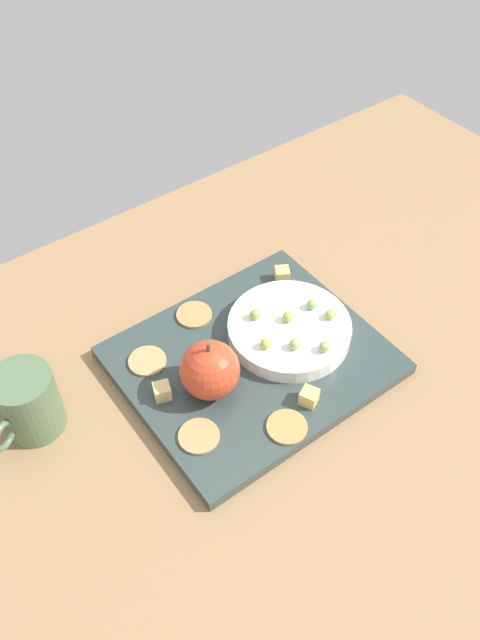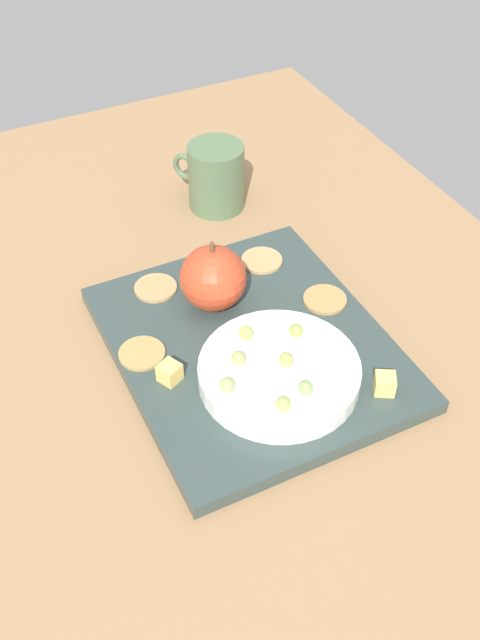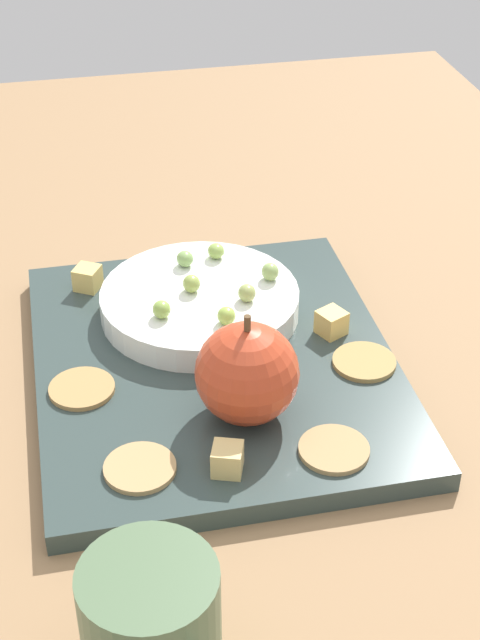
{
  "view_description": "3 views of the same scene",
  "coord_description": "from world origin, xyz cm",
  "px_view_note": "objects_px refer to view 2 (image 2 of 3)",
  "views": [
    {
      "loc": [
        -38.02,
        -39.38,
        72.82
      ],
      "look_at": [
        -4.04,
        6.59,
        9.64
      ],
      "focal_mm": 36.33,
      "sensor_mm": 36.0,
      "label": 1
    },
    {
      "loc": [
        47.11,
        -23.05,
        63.43
      ],
      "look_at": [
        -3.32,
        1.81,
        9.95
      ],
      "focal_mm": 41.74,
      "sensor_mm": 36.0,
      "label": 2
    },
    {
      "loc": [
        -65.67,
        14.54,
        51.88
      ],
      "look_at": [
        -5.62,
        1.78,
        9.46
      ],
      "focal_mm": 54.28,
      "sensor_mm": 36.0,
      "label": 3
    }
  ],
  "objects_px": {
    "cheese_cube_2": "(170,373)",
    "grape_1": "(283,404)",
    "grape_0": "(305,388)",
    "grape_6": "(241,355)",
    "platter": "(251,347)",
    "apple_whole": "(213,278)",
    "cracker_2": "(325,299)",
    "cup": "(216,177)",
    "cracker_1": "(156,288)",
    "grape_3": "(296,331)",
    "grape_4": "(227,385)",
    "cheese_cube_0": "(385,384)",
    "cracker_0": "(262,260)",
    "serving_dish": "(279,373)",
    "cracker_3": "(142,353)",
    "grape_2": "(286,360)",
    "cheese_cube_1": "(214,263)",
    "grape_5": "(246,333)"
  },
  "relations": [
    {
      "from": "cracker_0",
      "to": "cracker_1",
      "type": "bearing_deg",
      "value": -94.08
    },
    {
      "from": "grape_0",
      "to": "grape_1",
      "type": "distance_m",
      "value": 0.03
    },
    {
      "from": "cheese_cube_2",
      "to": "cup",
      "type": "relative_size",
      "value": 0.21
    },
    {
      "from": "cracker_3",
      "to": "cracker_0",
      "type": "bearing_deg",
      "value": 113.89
    },
    {
      "from": "grape_0",
      "to": "grape_5",
      "type": "distance_m",
      "value": 0.1
    },
    {
      "from": "cracker_1",
      "to": "cracker_2",
      "type": "distance_m",
      "value": 0.2
    },
    {
      "from": "cracker_3",
      "to": "grape_1",
      "type": "distance_m",
      "value": 0.18
    },
    {
      "from": "cracker_0",
      "to": "cracker_2",
      "type": "bearing_deg",
      "value": 18.69
    },
    {
      "from": "cheese_cube_2",
      "to": "grape_0",
      "type": "distance_m",
      "value": 0.14
    },
    {
      "from": "grape_3",
      "to": "grape_4",
      "type": "xyz_separation_m",
      "value": [
        0.04,
        -0.1,
        0.0
      ]
    },
    {
      "from": "cheese_cube_1",
      "to": "grape_1",
      "type": "relative_size",
      "value": 1.27
    },
    {
      "from": "serving_dish",
      "to": "grape_0",
      "type": "xyz_separation_m",
      "value": [
        0.04,
        0.01,
        0.02
      ]
    },
    {
      "from": "cheese_cube_2",
      "to": "grape_1",
      "type": "xyz_separation_m",
      "value": [
        0.1,
        0.08,
        0.02
      ]
    },
    {
      "from": "cheese_cube_0",
      "to": "grape_3",
      "type": "bearing_deg",
      "value": -149.48
    },
    {
      "from": "serving_dish",
      "to": "cracker_3",
      "type": "height_order",
      "value": "serving_dish"
    },
    {
      "from": "grape_4",
      "to": "cheese_cube_1",
      "type": "bearing_deg",
      "value": 158.81
    },
    {
      "from": "cracker_0",
      "to": "grape_5",
      "type": "height_order",
      "value": "grape_5"
    },
    {
      "from": "grape_6",
      "to": "platter",
      "type": "bearing_deg",
      "value": 141.62
    },
    {
      "from": "cracker_0",
      "to": "cracker_3",
      "type": "distance_m",
      "value": 0.21
    },
    {
      "from": "apple_whole",
      "to": "cracker_3",
      "type": "bearing_deg",
      "value": -68.66
    },
    {
      "from": "platter",
      "to": "cup",
      "type": "bearing_deg",
      "value": 162.73
    },
    {
      "from": "grape_3",
      "to": "cracker_0",
      "type": "bearing_deg",
      "value": 165.83
    },
    {
      "from": "cracker_0",
      "to": "cracker_1",
      "type": "distance_m",
      "value": 0.14
    },
    {
      "from": "cheese_cube_0",
      "to": "cracker_2",
      "type": "xyz_separation_m",
      "value": [
        -0.15,
        0.02,
        -0.01
      ]
    },
    {
      "from": "cracker_1",
      "to": "grape_2",
      "type": "height_order",
      "value": "grape_2"
    },
    {
      "from": "cracker_1",
      "to": "serving_dish",
      "type": "bearing_deg",
      "value": 18.03
    },
    {
      "from": "apple_whole",
      "to": "grape_5",
      "type": "xyz_separation_m",
      "value": [
        0.09,
        -0.0,
        -0.01
      ]
    },
    {
      "from": "cracker_2",
      "to": "grape_0",
      "type": "relative_size",
      "value": 3.11
    },
    {
      "from": "cracker_1",
      "to": "grape_6",
      "type": "relative_size",
      "value": 3.11
    },
    {
      "from": "grape_1",
      "to": "platter",
      "type": "bearing_deg",
      "value": 168.33
    },
    {
      "from": "grape_0",
      "to": "grape_6",
      "type": "bearing_deg",
      "value": -151.7
    },
    {
      "from": "cracker_1",
      "to": "cup",
      "type": "bearing_deg",
      "value": 135.15
    },
    {
      "from": "cheese_cube_1",
      "to": "cracker_0",
      "type": "bearing_deg",
      "value": 77.79
    },
    {
      "from": "serving_dish",
      "to": "cheese_cube_0",
      "type": "xyz_separation_m",
      "value": [
        0.06,
        0.09,
        -0.0
      ]
    },
    {
      "from": "cheese_cube_2",
      "to": "grape_5",
      "type": "distance_m",
      "value": 0.09
    },
    {
      "from": "cracker_0",
      "to": "grape_4",
      "type": "xyz_separation_m",
      "value": [
        0.19,
        -0.14,
        0.03
      ]
    },
    {
      "from": "cheese_cube_1",
      "to": "grape_5",
      "type": "relative_size",
      "value": 1.27
    },
    {
      "from": "platter",
      "to": "grape_4",
      "type": "bearing_deg",
      "value": -41.51
    },
    {
      "from": "serving_dish",
      "to": "grape_3",
      "type": "relative_size",
      "value": 10.35
    },
    {
      "from": "cracker_3",
      "to": "grape_1",
      "type": "height_order",
      "value": "grape_1"
    },
    {
      "from": "cracker_3",
      "to": "grape_1",
      "type": "bearing_deg",
      "value": 31.33
    },
    {
      "from": "apple_whole",
      "to": "cracker_2",
      "type": "relative_size",
      "value": 1.5
    },
    {
      "from": "grape_1",
      "to": "cup",
      "type": "bearing_deg",
      "value": 164.35
    },
    {
      "from": "grape_3",
      "to": "grape_5",
      "type": "height_order",
      "value": "same"
    },
    {
      "from": "platter",
      "to": "apple_whole",
      "type": "height_order",
      "value": "apple_whole"
    },
    {
      "from": "cheese_cube_1",
      "to": "cracker_1",
      "type": "height_order",
      "value": "cheese_cube_1"
    },
    {
      "from": "cheese_cube_2",
      "to": "grape_1",
      "type": "relative_size",
      "value": 1.27
    },
    {
      "from": "cracker_2",
      "to": "grape_4",
      "type": "bearing_deg",
      "value": -61.65
    },
    {
      "from": "apple_whole",
      "to": "cheese_cube_1",
      "type": "distance_m",
      "value": 0.07
    },
    {
      "from": "cracker_3",
      "to": "grape_2",
      "type": "height_order",
      "value": "grape_2"
    }
  ]
}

